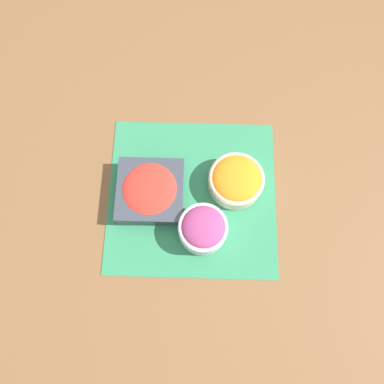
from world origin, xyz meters
name	(u,v)px	position (x,y,z in m)	size (l,w,h in m)	color
ground_plane	(192,196)	(0.00, 0.00, 0.00)	(3.00, 3.00, 0.00)	brown
placemat	(192,196)	(0.00, 0.00, 0.00)	(0.45, 0.43, 0.00)	#2D7A51
tomato_bowl	(150,189)	(0.11, 0.00, 0.04)	(0.17, 0.17, 0.06)	#333842
carrot_bowl	(236,180)	(-0.11, -0.03, 0.04)	(0.15, 0.15, 0.07)	beige
onion_bowl	(203,229)	(-0.03, 0.10, 0.05)	(0.12, 0.12, 0.08)	silver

